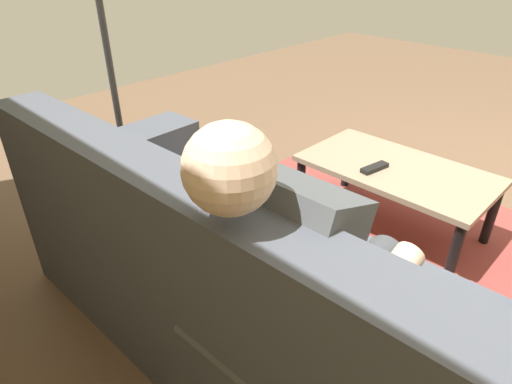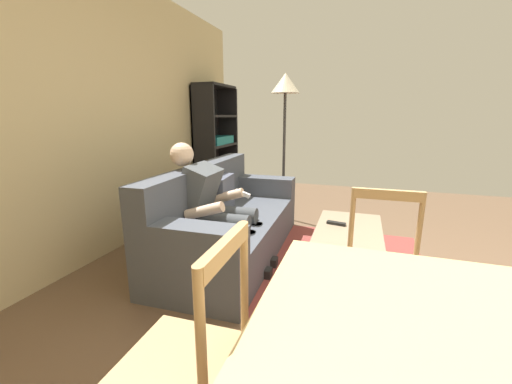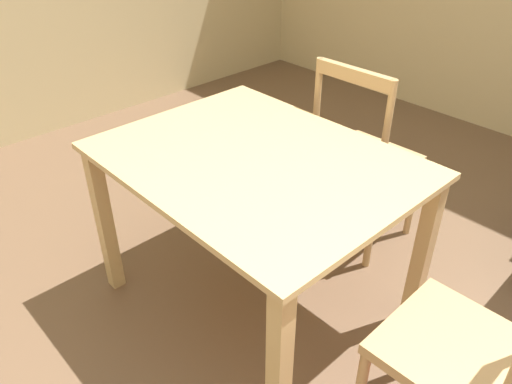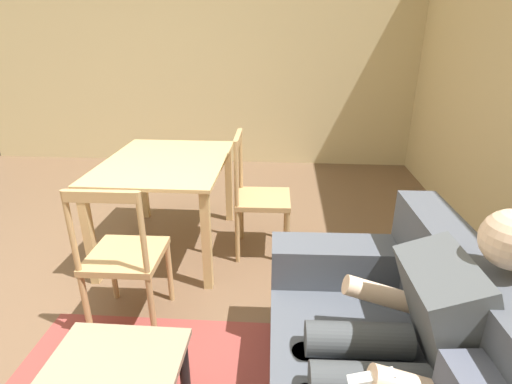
{
  "view_description": "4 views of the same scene",
  "coord_description": "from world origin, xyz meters",
  "px_view_note": "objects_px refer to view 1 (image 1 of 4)",
  "views": [
    {
      "loc": [
        -0.05,
        2.54,
        1.45
      ],
      "look_at": [
        0.85,
        1.61,
        0.7
      ],
      "focal_mm": 30.68,
      "sensor_mm": 36.0,
      "label": 1
    },
    {
      "loc": [
        -1.89,
        0.46,
        1.36
      ],
      "look_at": [
        -0.09,
        1.06,
        0.9
      ],
      "focal_mm": 22.12,
      "sensor_mm": 36.0,
      "label": 2
    },
    {
      "loc": [
        0.19,
        -0.84,
        1.68
      ],
      "look_at": [
        -1.03,
        0.29,
        0.6
      ],
      "focal_mm": 35.14,
      "sensor_mm": 36.0,
      "label": 3
    },
    {
      "loc": [
        1.8,
        1.2,
        1.68
      ],
      "look_at": [
        -0.09,
        1.06,
        0.9
      ],
      "focal_mm": 27.57,
      "sensor_mm": 36.0,
      "label": 4
    }
  ],
  "objects_px": {
    "coffee_table": "(396,175)",
    "person_lounging": "(298,269)",
    "tv_remote": "(375,168)",
    "couch": "(243,285)"
  },
  "relations": [
    {
      "from": "couch",
      "to": "coffee_table",
      "type": "distance_m",
      "value": 1.17
    },
    {
      "from": "tv_remote",
      "to": "coffee_table",
      "type": "bearing_deg",
      "value": 68.17
    },
    {
      "from": "couch",
      "to": "coffee_table",
      "type": "xyz_separation_m",
      "value": [
        0.01,
        -1.17,
        0.02
      ]
    },
    {
      "from": "couch",
      "to": "tv_remote",
      "type": "height_order",
      "value": "couch"
    },
    {
      "from": "coffee_table",
      "to": "tv_remote",
      "type": "distance_m",
      "value": 0.15
    },
    {
      "from": "person_lounging",
      "to": "coffee_table",
      "type": "bearing_deg",
      "value": -76.55
    },
    {
      "from": "person_lounging",
      "to": "tv_remote",
      "type": "xyz_separation_m",
      "value": [
        0.36,
        -1.08,
        -0.18
      ]
    },
    {
      "from": "couch",
      "to": "person_lounging",
      "type": "height_order",
      "value": "person_lounging"
    },
    {
      "from": "coffee_table",
      "to": "person_lounging",
      "type": "bearing_deg",
      "value": 103.45
    },
    {
      "from": "person_lounging",
      "to": "coffee_table",
      "type": "xyz_separation_m",
      "value": [
        0.29,
        -1.2,
        -0.24
      ]
    }
  ]
}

